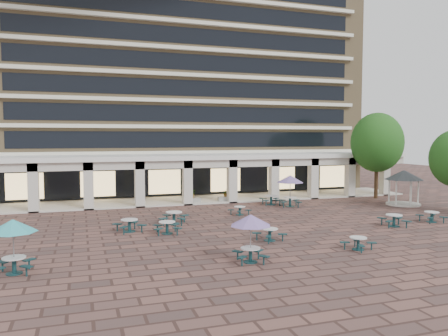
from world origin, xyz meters
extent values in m
plane|color=brown|center=(0.00, 0.00, 0.00)|extent=(120.00, 120.00, 0.00)
cube|color=#947B53|center=(0.00, 25.50, 11.00)|extent=(40.00, 15.00, 22.00)
cube|color=beige|center=(0.00, 17.75, 4.50)|extent=(36.80, 0.50, 0.35)
cube|color=black|center=(0.00, 17.98, 5.80)|extent=(35.20, 0.05, 1.60)
cube|color=beige|center=(0.00, 17.75, 7.10)|extent=(36.80, 0.50, 0.35)
cube|color=black|center=(0.00, 17.98, 8.40)|extent=(35.20, 0.05, 1.60)
cube|color=beige|center=(0.00, 17.75, 9.70)|extent=(36.80, 0.50, 0.35)
cube|color=black|center=(0.00, 17.98, 11.00)|extent=(35.20, 0.05, 1.60)
cube|color=beige|center=(0.00, 17.75, 12.30)|extent=(36.80, 0.50, 0.35)
cube|color=black|center=(0.00, 17.98, 13.60)|extent=(35.20, 0.05, 1.60)
cube|color=beige|center=(0.00, 17.75, 14.90)|extent=(36.80, 0.50, 0.35)
cube|color=black|center=(0.00, 17.98, 16.20)|extent=(35.20, 0.05, 1.60)
cube|color=beige|center=(0.00, 17.75, 17.50)|extent=(36.80, 0.50, 0.35)
cube|color=black|center=(0.00, 17.98, 18.80)|extent=(35.20, 0.05, 1.60)
cube|color=white|center=(0.00, 15.00, 4.20)|extent=(42.00, 6.60, 0.40)
cube|color=beige|center=(0.00, 12.15, 3.75)|extent=(42.00, 0.30, 0.90)
cube|color=black|center=(0.00, 17.70, 1.80)|extent=(38.00, 0.15, 3.20)
cube|color=beige|center=(0.00, 15.00, 0.06)|extent=(42.00, 6.00, 0.12)
cube|color=beige|center=(-14.78, 12.40, 2.00)|extent=(0.80, 0.80, 4.00)
cube|color=beige|center=(-10.56, 12.40, 2.00)|extent=(0.80, 0.80, 4.00)
cube|color=beige|center=(-6.33, 12.40, 2.00)|extent=(0.80, 0.80, 4.00)
cube|color=beige|center=(-2.11, 12.40, 2.00)|extent=(0.80, 0.80, 4.00)
cube|color=beige|center=(2.11, 12.40, 2.00)|extent=(0.80, 0.80, 4.00)
cube|color=beige|center=(6.33, 12.40, 2.00)|extent=(0.80, 0.80, 4.00)
cube|color=beige|center=(10.56, 12.40, 2.00)|extent=(0.80, 0.80, 4.00)
cube|color=beige|center=(14.78, 12.40, 2.00)|extent=(0.80, 0.80, 4.00)
cube|color=beige|center=(19.00, 12.40, 2.00)|extent=(0.80, 0.80, 4.00)
cube|color=#FFD88C|center=(-16.00, 17.55, 1.60)|extent=(3.20, 0.08, 2.40)
cube|color=#FFD88C|center=(-9.60, 17.55, 1.60)|extent=(3.20, 0.08, 2.40)
cube|color=#FFD88C|center=(-3.20, 17.55, 1.60)|extent=(3.20, 0.08, 2.40)
cube|color=#FFD88C|center=(3.20, 17.55, 1.60)|extent=(3.20, 0.08, 2.40)
cube|color=#FFD88C|center=(9.60, 17.55, 1.60)|extent=(3.20, 0.08, 2.40)
cube|color=#FFD88C|center=(16.00, 17.55, 1.60)|extent=(3.20, 0.08, 2.40)
cylinder|color=#14393E|center=(-0.74, -2.42, 0.02)|extent=(0.67, 0.67, 0.04)
cylinder|color=#14393E|center=(-0.74, -2.42, 0.32)|extent=(0.17, 0.17, 0.63)
cylinder|color=silver|center=(-0.74, -2.42, 0.70)|extent=(0.96, 0.96, 0.05)
cube|color=#14393E|center=(-0.38, -1.76, 0.42)|extent=(0.49, 0.59, 0.05)
cylinder|color=#14393E|center=(-0.38, -1.76, 0.20)|extent=(0.08, 0.08, 0.40)
cube|color=#14393E|center=(-1.40, -2.06, 0.42)|extent=(0.59, 0.49, 0.05)
cylinder|color=#14393E|center=(-1.40, -2.06, 0.20)|extent=(0.08, 0.08, 0.40)
cube|color=#14393E|center=(-1.10, -3.08, 0.42)|extent=(0.49, 0.59, 0.05)
cylinder|color=#14393E|center=(-1.10, -3.08, 0.20)|extent=(0.08, 0.08, 0.40)
cube|color=#14393E|center=(-0.08, -2.78, 0.42)|extent=(0.59, 0.49, 0.05)
cylinder|color=#14393E|center=(-0.08, -2.78, 0.20)|extent=(0.08, 0.08, 0.40)
cylinder|color=#14393E|center=(2.92, -5.79, 0.02)|extent=(0.63, 0.63, 0.04)
cylinder|color=#14393E|center=(2.92, -5.79, 0.30)|extent=(0.16, 0.16, 0.60)
cylinder|color=silver|center=(2.92, -5.79, 0.66)|extent=(0.91, 0.91, 0.05)
cube|color=#14393E|center=(3.18, -5.14, 0.40)|extent=(0.42, 0.56, 0.05)
cylinder|color=#14393E|center=(3.18, -5.14, 0.19)|extent=(0.07, 0.07, 0.38)
cube|color=#14393E|center=(2.26, -5.53, 0.40)|extent=(0.56, 0.42, 0.05)
cylinder|color=#14393E|center=(2.26, -5.53, 0.19)|extent=(0.07, 0.07, 0.38)
cube|color=#14393E|center=(2.66, -6.45, 0.40)|extent=(0.42, 0.56, 0.05)
cylinder|color=#14393E|center=(2.66, -6.45, 0.19)|extent=(0.07, 0.07, 0.38)
cube|color=#14393E|center=(3.58, -6.05, 0.40)|extent=(0.56, 0.42, 0.05)
cylinder|color=#14393E|center=(3.58, -6.05, 0.19)|extent=(0.07, 0.07, 0.38)
cylinder|color=#14393E|center=(12.49, -0.91, 0.02)|extent=(0.70, 0.70, 0.04)
cylinder|color=#14393E|center=(12.49, -0.91, 0.33)|extent=(0.18, 0.18, 0.66)
cylinder|color=silver|center=(12.49, -0.91, 0.73)|extent=(1.00, 1.00, 0.05)
cube|color=#14393E|center=(13.10, -0.42, 0.44)|extent=(0.60, 0.56, 0.05)
cylinder|color=#14393E|center=(13.10, -0.42, 0.21)|extent=(0.08, 0.08, 0.42)
cube|color=#14393E|center=(12.01, -0.30, 0.44)|extent=(0.56, 0.60, 0.05)
cylinder|color=#14393E|center=(12.01, -0.30, 0.21)|extent=(0.08, 0.08, 0.42)
cube|color=#14393E|center=(11.89, -1.39, 0.44)|extent=(0.60, 0.56, 0.05)
cylinder|color=#14393E|center=(11.89, -1.39, 0.21)|extent=(0.08, 0.08, 0.42)
cube|color=#14393E|center=(12.98, -1.51, 0.44)|extent=(0.56, 0.60, 0.05)
cylinder|color=#14393E|center=(12.98, -1.51, 0.21)|extent=(0.08, 0.08, 0.42)
cylinder|color=#14393E|center=(-14.00, -4.59, 0.02)|extent=(0.70, 0.70, 0.04)
cylinder|color=#14393E|center=(-14.00, -4.59, 0.33)|extent=(0.18, 0.18, 0.66)
cylinder|color=silver|center=(-14.00, -4.59, 0.73)|extent=(1.00, 1.00, 0.05)
cube|color=#14393E|center=(-13.45, -4.04, 0.44)|extent=(0.58, 0.59, 0.05)
cylinder|color=#14393E|center=(-13.45, -4.04, 0.21)|extent=(0.08, 0.08, 0.42)
cube|color=#14393E|center=(-14.55, -4.04, 0.44)|extent=(0.59, 0.58, 0.05)
cylinder|color=#14393E|center=(-14.55, -4.04, 0.21)|extent=(0.08, 0.08, 0.42)
cube|color=#14393E|center=(-13.45, -5.14, 0.44)|extent=(0.59, 0.58, 0.05)
cylinder|color=#14393E|center=(-13.45, -5.14, 0.21)|extent=(0.08, 0.08, 0.42)
cylinder|color=gray|center=(-14.00, -4.59, 1.20)|extent=(0.05, 0.05, 2.39)
cone|color=#35A7B1|center=(-14.00, -4.59, 2.14)|extent=(2.09, 2.09, 0.55)
cylinder|color=#14393E|center=(-6.08, 1.27, 0.02)|extent=(0.72, 0.72, 0.04)
cylinder|color=#14393E|center=(-6.08, 1.27, 0.34)|extent=(0.18, 0.18, 0.68)
cylinder|color=silver|center=(-6.08, 1.27, 0.75)|extent=(1.03, 1.03, 0.05)
cube|color=#14393E|center=(-5.46, 1.77, 0.45)|extent=(0.62, 0.58, 0.05)
cylinder|color=#14393E|center=(-5.46, 1.77, 0.22)|extent=(0.08, 0.08, 0.43)
cube|color=#14393E|center=(-6.58, 1.88, 0.45)|extent=(0.58, 0.62, 0.05)
cylinder|color=#14393E|center=(-6.58, 1.88, 0.22)|extent=(0.08, 0.08, 0.43)
cube|color=#14393E|center=(-6.69, 0.76, 0.45)|extent=(0.62, 0.58, 0.05)
cylinder|color=#14393E|center=(-6.69, 0.76, 0.22)|extent=(0.08, 0.08, 0.43)
cube|color=#14393E|center=(-5.57, 0.65, 0.45)|extent=(0.58, 0.62, 0.05)
cylinder|color=#14393E|center=(-5.57, 0.65, 0.22)|extent=(0.08, 0.08, 0.43)
cylinder|color=#14393E|center=(-3.44, -6.18, 0.02)|extent=(0.67, 0.67, 0.04)
cylinder|color=#14393E|center=(-3.44, -6.18, 0.31)|extent=(0.17, 0.17, 0.63)
cylinder|color=silver|center=(-3.44, -6.18, 0.70)|extent=(0.95, 0.95, 0.05)
cube|color=#14393E|center=(-2.83, -5.75, 0.42)|extent=(0.58, 0.52, 0.05)
cylinder|color=#14393E|center=(-2.83, -5.75, 0.20)|extent=(0.08, 0.08, 0.40)
cube|color=#14393E|center=(-3.87, -5.58, 0.42)|extent=(0.52, 0.58, 0.05)
cylinder|color=#14393E|center=(-3.87, -5.58, 0.20)|extent=(0.08, 0.08, 0.40)
cube|color=#14393E|center=(-4.04, -6.62, 0.42)|extent=(0.58, 0.52, 0.05)
cylinder|color=#14393E|center=(-4.04, -6.62, 0.20)|extent=(0.08, 0.08, 0.40)
cube|color=#14393E|center=(-3.00, -6.79, 0.42)|extent=(0.52, 0.58, 0.05)
cylinder|color=#14393E|center=(-3.00, -6.79, 0.20)|extent=(0.08, 0.08, 0.40)
cylinder|color=gray|center=(-3.44, -6.18, 1.14)|extent=(0.05, 0.05, 2.29)
cone|color=#7F64AC|center=(-3.44, -6.18, 2.05)|extent=(2.00, 2.00, 0.52)
cylinder|color=#14393E|center=(-8.25, 2.59, 0.02)|extent=(0.75, 0.75, 0.04)
cylinder|color=#14393E|center=(-8.25, 2.59, 0.35)|extent=(0.19, 0.19, 0.71)
cylinder|color=silver|center=(-8.25, 2.59, 0.78)|extent=(1.07, 1.07, 0.05)
cube|color=#14393E|center=(-7.84, 3.31, 0.47)|extent=(0.55, 0.66, 0.05)
cylinder|color=#14393E|center=(-7.84, 3.31, 0.23)|extent=(0.09, 0.09, 0.45)
cube|color=#14393E|center=(-8.98, 3.00, 0.47)|extent=(0.66, 0.55, 0.05)
cylinder|color=#14393E|center=(-8.98, 3.00, 0.23)|extent=(0.09, 0.09, 0.45)
cube|color=#14393E|center=(-8.67, 1.86, 0.47)|extent=(0.55, 0.66, 0.05)
cylinder|color=#14393E|center=(-8.67, 1.86, 0.23)|extent=(0.09, 0.09, 0.45)
cube|color=#14393E|center=(-7.53, 2.17, 0.47)|extent=(0.66, 0.55, 0.05)
cylinder|color=#14393E|center=(-7.53, 2.17, 0.23)|extent=(0.09, 0.09, 0.45)
cylinder|color=#14393E|center=(-5.03, 4.19, 0.02)|extent=(0.79, 0.79, 0.05)
cylinder|color=#14393E|center=(-5.03, 4.19, 0.37)|extent=(0.20, 0.20, 0.75)
cylinder|color=silver|center=(-5.03, 4.19, 0.83)|extent=(1.14, 1.14, 0.06)
cube|color=#14393E|center=(-4.22, 4.55, 0.50)|extent=(0.70, 0.54, 0.06)
cylinder|color=#14393E|center=(-4.22, 4.55, 0.24)|extent=(0.09, 0.09, 0.48)
cube|color=#14393E|center=(-5.39, 5.01, 0.50)|extent=(0.54, 0.70, 0.06)
cylinder|color=#14393E|center=(-5.39, 5.01, 0.24)|extent=(0.09, 0.09, 0.48)
cube|color=#14393E|center=(-5.84, 3.84, 0.50)|extent=(0.70, 0.54, 0.06)
cylinder|color=#14393E|center=(-5.84, 3.84, 0.24)|extent=(0.09, 0.09, 0.48)
cube|color=#14393E|center=(-4.68, 3.38, 0.50)|extent=(0.54, 0.70, 0.06)
cylinder|color=#14393E|center=(-4.68, 3.38, 0.24)|extent=(0.09, 0.09, 0.48)
cylinder|color=#14393E|center=(8.92, -1.31, 0.02)|extent=(0.75, 0.75, 0.04)
cylinder|color=#14393E|center=(8.92, -1.31, 0.35)|extent=(0.19, 0.19, 0.71)
cylinder|color=silver|center=(8.92, -1.31, 0.78)|extent=(1.07, 1.07, 0.05)
cube|color=#14393E|center=(9.66, -0.90, 0.47)|extent=(0.66, 0.55, 0.05)
cylinder|color=#14393E|center=(9.66, -0.90, 0.23)|extent=(0.09, 0.09, 0.45)
cube|color=#14393E|center=(8.51, -0.58, 0.47)|extent=(0.55, 0.66, 0.05)
cylinder|color=#14393E|center=(8.51, -0.58, 0.23)|extent=(0.09, 0.09, 0.45)
cube|color=#14393E|center=(8.19, -1.72, 0.47)|extent=(0.66, 0.55, 0.05)
cylinder|color=#14393E|center=(8.19, -1.72, 0.23)|extent=(0.09, 0.09, 0.45)
cube|color=#14393E|center=(9.33, -2.04, 0.47)|extent=(0.55, 0.66, 0.05)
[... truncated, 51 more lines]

